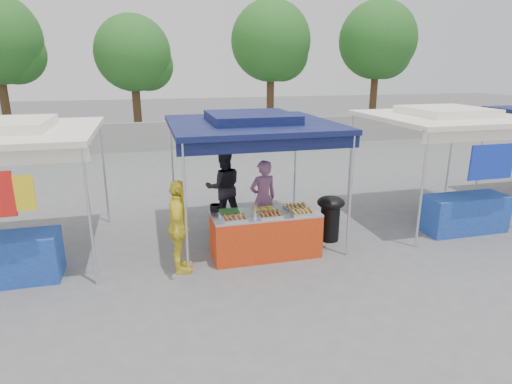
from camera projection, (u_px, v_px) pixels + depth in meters
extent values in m
plane|color=slate|center=(264.00, 253.00, 8.26)|extent=(80.00, 80.00, 0.00)
cube|color=gray|center=(195.00, 135.00, 18.29)|extent=(40.00, 0.25, 1.20)
cylinder|color=silver|center=(186.00, 211.00, 7.10)|extent=(0.05, 0.05, 2.30)
cylinder|color=silver|center=(350.00, 197.00, 7.83)|extent=(0.05, 0.05, 2.30)
cylinder|color=silver|center=(173.00, 170.00, 9.89)|extent=(0.05, 0.05, 2.30)
cylinder|color=silver|center=(295.00, 163.00, 10.61)|extent=(0.05, 0.05, 2.30)
cube|color=#111847|center=(251.00, 124.00, 8.51)|extent=(3.20, 3.20, 0.10)
cube|color=#111847|center=(251.00, 117.00, 8.48)|extent=(1.65, 1.65, 0.18)
cube|color=#111847|center=(273.00, 145.00, 7.17)|extent=(3.20, 0.04, 0.25)
cylinder|color=silver|center=(90.00, 219.00, 6.74)|extent=(0.05, 0.05, 2.30)
cylinder|color=silver|center=(104.00, 174.00, 9.52)|extent=(0.05, 0.05, 2.30)
cube|color=white|center=(0.00, 133.00, 7.42)|extent=(3.20, 3.20, 0.10)
cube|color=#224AB3|center=(2.00, 259.00, 7.06)|extent=(1.80, 0.70, 0.80)
cube|color=yellow|center=(18.00, 193.00, 6.35)|extent=(0.45, 0.04, 0.55)
cylinder|color=silver|center=(422.00, 192.00, 8.19)|extent=(0.05, 0.05, 2.30)
cylinder|color=silver|center=(350.00, 159.00, 10.97)|extent=(0.05, 0.05, 2.30)
cylinder|color=silver|center=(450.00, 153.00, 11.70)|extent=(0.05, 0.05, 2.30)
cube|color=white|center=(445.00, 117.00, 9.60)|extent=(3.20, 3.20, 0.10)
cube|color=white|center=(446.00, 111.00, 9.57)|extent=(1.65, 1.65, 0.18)
cube|color=white|center=(495.00, 134.00, 8.26)|extent=(3.20, 0.04, 0.25)
cube|color=#224AB3|center=(464.00, 213.00, 9.23)|extent=(1.80, 0.70, 0.80)
cube|color=#1632C1|center=(492.00, 162.00, 8.39)|extent=(1.00, 0.04, 0.70)
cylinder|color=silver|center=(481.00, 152.00, 11.94)|extent=(0.05, 0.05, 2.30)
cylinder|color=#47311B|center=(5.00, 101.00, 18.07)|extent=(0.36, 0.36, 4.04)
sphere|color=#286722|center=(14.00, 54.00, 17.86)|extent=(2.54, 2.54, 2.54)
cylinder|color=#47311B|center=(137.00, 104.00, 19.05)|extent=(0.36, 0.36, 3.56)
sphere|color=#286722|center=(133.00, 53.00, 18.42)|extent=(3.25, 3.25, 3.25)
sphere|color=#286722|center=(148.00, 65.00, 18.90)|extent=(2.24, 2.24, 2.24)
cylinder|color=#47311B|center=(270.00, 96.00, 20.67)|extent=(0.36, 0.36, 4.08)
sphere|color=#286722|center=(271.00, 41.00, 19.96)|extent=(3.73, 3.73, 3.73)
sphere|color=#286722|center=(282.00, 54.00, 20.45)|extent=(2.56, 2.56, 2.56)
cylinder|color=#47311B|center=(374.00, 93.00, 21.95)|extent=(0.36, 0.36, 4.18)
sphere|color=#286722|center=(378.00, 40.00, 21.22)|extent=(3.82, 3.82, 3.82)
sphere|color=#286722|center=(385.00, 53.00, 21.72)|extent=(2.63, 2.63, 2.63)
cube|color=red|center=(265.00, 235.00, 8.05)|extent=(2.00, 0.80, 0.81)
cube|color=silver|center=(266.00, 214.00, 7.93)|extent=(2.00, 0.80, 0.04)
cube|color=silver|center=(235.00, 219.00, 7.54)|extent=(0.42, 0.30, 0.05)
cube|color=brown|center=(235.00, 217.00, 7.53)|extent=(0.35, 0.25, 0.02)
cube|color=silver|center=(270.00, 215.00, 7.71)|extent=(0.42, 0.30, 0.05)
cube|color=brown|center=(270.00, 213.00, 7.70)|extent=(0.35, 0.25, 0.02)
cube|color=silver|center=(302.00, 213.00, 7.85)|extent=(0.42, 0.30, 0.05)
cube|color=#C19142|center=(302.00, 211.00, 7.84)|extent=(0.35, 0.25, 0.02)
cube|color=silver|center=(229.00, 213.00, 7.85)|extent=(0.42, 0.30, 0.05)
cube|color=#276021|center=(229.00, 211.00, 7.84)|extent=(0.35, 0.25, 0.02)
cube|color=silver|center=(263.00, 210.00, 8.00)|extent=(0.42, 0.30, 0.05)
cube|color=yellow|center=(263.00, 208.00, 7.99)|extent=(0.35, 0.25, 0.02)
cube|color=silver|center=(296.00, 207.00, 8.15)|extent=(0.42, 0.30, 0.05)
cube|color=#C19142|center=(296.00, 206.00, 8.13)|extent=(0.35, 0.25, 0.02)
cylinder|color=black|center=(215.00, 208.00, 8.02)|extent=(0.20, 0.20, 0.12)
cylinder|color=silver|center=(255.00, 216.00, 7.64)|extent=(0.07, 0.07, 0.09)
cylinder|color=black|center=(330.00, 223.00, 8.76)|extent=(0.39, 0.39, 0.76)
ellipsoid|color=black|center=(331.00, 202.00, 8.64)|extent=(0.56, 0.56, 0.25)
cube|color=#1632B3|center=(233.00, 238.00, 8.55)|extent=(0.54, 0.38, 0.32)
cube|color=#1632B3|center=(266.00, 235.00, 8.69)|extent=(0.50, 0.35, 0.30)
cube|color=#1632B3|center=(266.00, 222.00, 8.61)|extent=(0.49, 0.34, 0.29)
imported|color=#986088|center=(263.00, 199.00, 8.86)|extent=(0.66, 0.50, 1.64)
imported|color=black|center=(224.00, 187.00, 9.58)|extent=(0.83, 0.64, 1.70)
imported|color=yellow|center=(179.00, 227.00, 7.30)|extent=(0.53, 1.01, 1.65)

